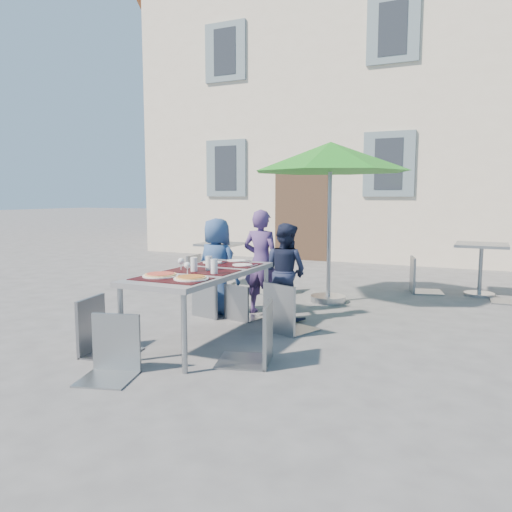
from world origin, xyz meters
The scene contains 22 objects.
ground centered at (0.00, 0.00, 0.00)m, with size 90.00×90.00×0.00m, color #4C4C4F.
building centered at (0.00, 11.50, 4.85)m, with size 13.60×8.20×11.10m.
dining_table centered at (-0.63, 0.69, 0.70)m, with size 0.80×1.85×0.76m.
pizza_near_left centered at (-0.79, 0.20, 0.77)m, with size 0.34×0.34×0.03m.
pizza_near_right centered at (-0.44, 0.18, 0.77)m, with size 0.32×0.32×0.03m.
glassware centered at (-0.59, 0.61, 0.83)m, with size 0.49×0.43×0.15m.
place_settings centered at (-0.63, 1.33, 0.76)m, with size 0.67×0.52×0.01m.
child_0 centered at (-1.12, 1.87, 0.62)m, with size 0.60×0.39×1.24m, color navy.
child_1 centered at (-0.60, 2.11, 0.67)m, with size 0.49×0.32×1.35m, color #4D366E.
child_2 centered at (-0.21, 1.96, 0.59)m, with size 0.58×0.33×1.19m, color #1A203A.
chair_0 centered at (-1.13, 1.70, 0.55)m, with size 0.49×0.50×0.93m.
chair_1 centered at (-0.69, 1.71, 0.48)m, with size 0.44×0.44×0.84m.
chair_2 centered at (0.02, 1.41, 0.62)m, with size 0.61×0.61×1.06m.
chair_3 centered at (-1.32, -0.05, 0.61)m, with size 0.54×0.53×1.04m.
chair_4 centered at (0.15, 0.33, 0.63)m, with size 0.59×0.58×1.06m.
chair_5 centered at (-0.82, -0.48, 0.57)m, with size 0.54×0.54×0.97m.
patio_umbrella centered at (-0.02, 3.15, 2.03)m, with size 2.20×2.20×2.26m.
cafe_table_0 centered at (-2.12, 3.74, 0.48)m, with size 0.67×0.67×0.72m.
bg_chair_l_0 centered at (-2.36, 3.45, 0.59)m, with size 0.46×0.45×1.00m.
bg_chair_r_0 centered at (-1.00, 3.44, 0.56)m, with size 0.44×0.43×0.96m.
cafe_table_1 centered at (1.95, 4.58, 0.57)m, with size 0.75×0.75×0.80m.
bg_chair_l_1 centered at (1.08, 4.48, 0.63)m, with size 0.58×0.57×1.06m.
Camera 1 is at (2.02, -3.67, 1.52)m, focal length 35.00 mm.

